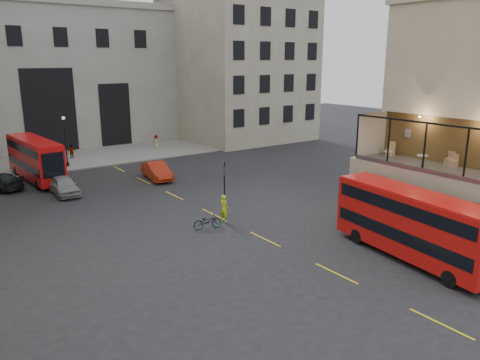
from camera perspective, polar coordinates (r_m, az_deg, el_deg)
ground at (r=27.13m, az=14.54°, el=-9.90°), size 140.00×140.00×0.00m
host_building_main at (r=33.34m, az=26.54°, el=7.48°), size 7.26×11.40×15.10m
host_frontage at (r=31.41m, az=22.43°, el=-2.79°), size 3.00×11.00×4.50m
cafe_floor at (r=30.85m, az=22.84°, el=1.29°), size 3.00×10.00×0.10m
gateway at (r=65.02m, az=-23.64°, el=11.92°), size 35.00×10.60×18.00m
building_right at (r=67.98m, az=-0.49°, el=14.01°), size 16.60×18.60×20.00m
pavement_far at (r=56.13m, az=-21.39°, el=2.27°), size 40.00×12.00×0.12m
traffic_light_near at (r=34.12m, az=-1.92°, el=-0.05°), size 0.16×0.20×3.80m
street_lamp_b at (r=51.91m, az=-20.47°, el=4.06°), size 0.36×0.36×5.33m
bus_near at (r=27.90m, az=20.23°, el=-4.79°), size 3.39×10.04×3.93m
bus_far at (r=47.19m, az=-23.70°, el=2.54°), size 2.90×9.94×3.91m
car_a at (r=41.68m, az=-20.65°, el=-0.65°), size 1.96×4.55×1.53m
car_b at (r=44.71m, az=-10.13°, el=1.11°), size 2.32×5.08×1.62m
car_c at (r=45.59m, az=-27.15°, el=-0.17°), size 3.57×5.20×1.40m
bicycle at (r=31.41m, az=-4.01°, el=-5.05°), size 2.00×1.09×1.00m
cyclist at (r=32.54m, az=-1.96°, el=-3.46°), size 0.56×0.76×1.93m
pedestrian_b at (r=57.27m, az=-24.50°, el=3.11°), size 1.44×1.25×1.93m
pedestrian_c at (r=56.16m, az=-19.83°, el=3.21°), size 0.96×0.41×1.62m
pedestrian_d at (r=60.25m, az=-10.18°, el=4.61°), size 0.99×0.99×1.74m
cafe_table_mid at (r=30.24m, az=21.32°, el=2.33°), size 0.65×0.65×0.81m
cafe_table_far at (r=31.54m, az=17.59°, el=2.97°), size 0.55×0.55×0.69m
cafe_chair_b at (r=31.19m, az=24.53°, el=1.84°), size 0.49×0.49×0.86m
cafe_chair_c at (r=31.63m, az=24.15°, el=2.07°), size 0.45×0.45×0.91m
cafe_chair_d at (r=33.65m, az=17.87°, el=3.35°), size 0.57×0.57×0.95m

